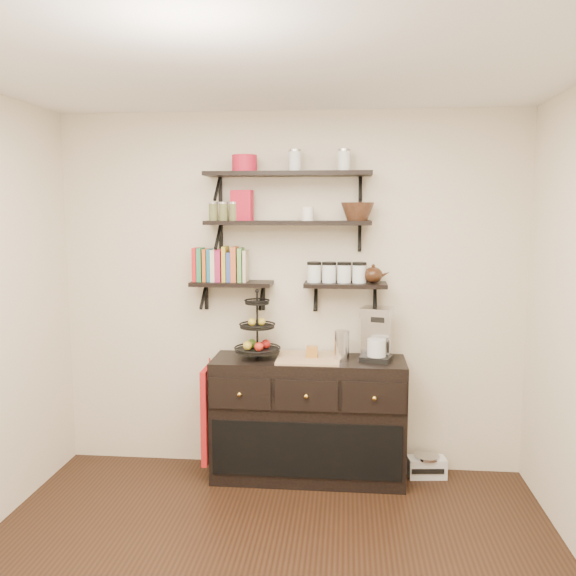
{
  "coord_description": "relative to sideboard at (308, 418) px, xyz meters",
  "views": [
    {
      "loc": [
        0.43,
        -2.8,
        1.98
      ],
      "look_at": [
        0.05,
        1.15,
        1.47
      ],
      "focal_mm": 38.0,
      "sensor_mm": 36.0,
      "label": 1
    }
  ],
  "objects": [
    {
      "name": "thermal_carafe",
      "position": [
        0.24,
        -0.02,
        0.56
      ],
      "size": [
        0.11,
        0.11,
        0.22
      ],
      "primitive_type": "cylinder",
      "color": "silver",
      "rests_on": "sideboard"
    },
    {
      "name": "sideboard",
      "position": [
        0.0,
        0.0,
        0.0
      ],
      "size": [
        1.4,
        0.5,
        0.92
      ],
      "color": "black",
      "rests_on": "floor"
    },
    {
      "name": "shelf_low_left",
      "position": [
        -0.58,
        0.12,
        0.98
      ],
      "size": [
        0.6,
        0.25,
        0.23
      ],
      "color": "black",
      "rests_on": "back_wall"
    },
    {
      "name": "back_wall",
      "position": [
        -0.16,
        0.24,
        0.9
      ],
      "size": [
        3.5,
        0.02,
        2.7
      ],
      "primitive_type": "cube",
      "color": "beige",
      "rests_on": "ground"
    },
    {
      "name": "ramekins",
      "position": [
        -0.02,
        0.1,
        1.5
      ],
      "size": [
        0.09,
        0.09,
        0.1
      ],
      "primitive_type": "cylinder",
      "color": "white",
      "rests_on": "shelf_mid"
    },
    {
      "name": "candle",
      "position": [
        0.02,
        0.0,
        0.5
      ],
      "size": [
        0.08,
        0.08,
        0.08
      ],
      "primitive_type": "cube",
      "color": "#A46925",
      "rests_on": "sideboard"
    },
    {
      "name": "cookbooks",
      "position": [
        -0.65,
        0.12,
        1.11
      ],
      "size": [
        0.4,
        0.15,
        0.26
      ],
      "color": "red",
      "rests_on": "shelf_low_left"
    },
    {
      "name": "red_pot",
      "position": [
        -0.48,
        0.1,
        1.86
      ],
      "size": [
        0.18,
        0.18,
        0.12
      ],
      "primitive_type": "cylinder",
      "color": "#B4142D",
      "rests_on": "shelf_top"
    },
    {
      "name": "walnut_bowl",
      "position": [
        0.34,
        0.1,
        1.51
      ],
      "size": [
        0.24,
        0.24,
        0.13
      ],
      "primitive_type": null,
      "color": "black",
      "rests_on": "shelf_mid"
    },
    {
      "name": "shelf_top",
      "position": [
        -0.16,
        0.1,
        1.78
      ],
      "size": [
        1.2,
        0.27,
        0.23
      ],
      "color": "black",
      "rests_on": "back_wall"
    },
    {
      "name": "coffee_maker",
      "position": [
        0.49,
        0.03,
        0.63
      ],
      "size": [
        0.25,
        0.25,
        0.39
      ],
      "rotation": [
        0.0,
        0.0,
        -0.27
      ],
      "color": "black",
      "rests_on": "sideboard"
    },
    {
      "name": "fruit_stand",
      "position": [
        -0.37,
        0.0,
        0.62
      ],
      "size": [
        0.33,
        0.33,
        0.49
      ],
      "rotation": [
        0.0,
        0.0,
        -0.25
      ],
      "color": "black",
      "rests_on": "sideboard"
    },
    {
      "name": "recipe_box",
      "position": [
        -0.5,
        0.1,
        1.56
      ],
      "size": [
        0.17,
        0.1,
        0.22
      ],
      "primitive_type": "cube",
      "rotation": [
        0.0,
        0.0,
        -0.26
      ],
      "color": "#B4142D",
      "rests_on": "shelf_mid"
    },
    {
      "name": "radio",
      "position": [
        0.88,
        0.09,
        -0.37
      ],
      "size": [
        0.29,
        0.2,
        0.17
      ],
      "rotation": [
        0.0,
        0.0,
        0.11
      ],
      "color": "silver",
      "rests_on": "floor"
    },
    {
      "name": "shelf_mid",
      "position": [
        -0.16,
        0.1,
        1.43
      ],
      "size": [
        1.2,
        0.27,
        0.23
      ],
      "color": "black",
      "rests_on": "back_wall"
    },
    {
      "name": "apron",
      "position": [
        -0.73,
        -0.1,
        0.05
      ],
      "size": [
        0.04,
        0.3,
        0.7
      ],
      "primitive_type": "cube",
      "color": "#A81217",
      "rests_on": "sideboard"
    },
    {
      "name": "glass_canisters",
      "position": [
        0.19,
        0.12,
        1.06
      ],
      "size": [
        0.43,
        0.1,
        0.13
      ],
      "color": "silver",
      "rests_on": "shelf_low_right"
    },
    {
      "name": "teapot",
      "position": [
        0.46,
        0.12,
        1.07
      ],
      "size": [
        0.21,
        0.17,
        0.14
      ],
      "primitive_type": null,
      "rotation": [
        0.0,
        0.0,
        0.19
      ],
      "color": "black",
      "rests_on": "shelf_low_right"
    },
    {
      "name": "ceiling",
      "position": [
        -0.16,
        -1.51,
        2.25
      ],
      "size": [
        3.5,
        3.5,
        0.02
      ],
      "primitive_type": "cube",
      "color": "white",
      "rests_on": "back_wall"
    },
    {
      "name": "shelf_low_right",
      "position": [
        0.26,
        0.12,
        0.98
      ],
      "size": [
        0.6,
        0.25,
        0.23
      ],
      "color": "black",
      "rests_on": "back_wall"
    }
  ]
}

